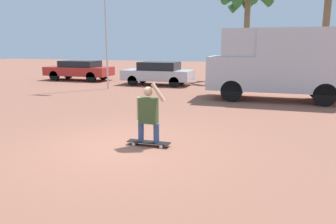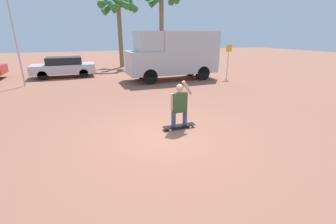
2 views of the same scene
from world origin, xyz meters
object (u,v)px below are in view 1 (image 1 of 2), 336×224
Objects in this scene: person_skateboarder at (148,112)px; parked_car_silver at (158,73)px; camper_van at (281,62)px; flagpole at (106,8)px; skateboard at (149,142)px; palm_tree_center_background at (247,0)px; parked_car_red at (79,70)px.

person_skateboarder reaches higher than parked_car_silver.
camper_van is 9.41m from flagpole.
skateboard is at bearing -57.51° from flagpole.
person_skateboarder reaches higher than skateboard.
flagpole is at bearing 172.22° from camper_van.
palm_tree_center_background is 9.37m from flagpole.
camper_van is at bearing 68.36° from skateboard.
parked_car_silver is at bearing -8.52° from parked_car_red.
flagpole reaches higher than parked_car_silver.
flagpole is (4.00, -3.39, 3.58)m from parked_car_red.
camper_van reaches higher than parked_car_silver.
palm_tree_center_background is 0.81× the size of flagpole.
palm_tree_center_background is (-2.14, 7.60, 3.53)m from camper_van.
parked_car_red is at bearing 139.71° from flagpole.
parked_car_silver is at bearing 108.03° from skateboard.
camper_van is at bearing 68.35° from person_skateboarder.
flagpole is at bearing -40.29° from parked_car_red.
person_skateboarder is at bearing 180.00° from skateboard.
flagpole is at bearing -136.92° from palm_tree_center_background.
parked_car_silver reaches higher than parked_car_red.
parked_car_red is 6.35m from flagpole.
palm_tree_center_background reaches higher than person_skateboarder.
person_skateboarder is 11.37m from flagpole.
palm_tree_center_background is at bearing 15.40° from parked_car_red.
palm_tree_center_background is (4.78, 3.88, 4.48)m from parked_car_silver.
person_skateboarder is at bearing -93.70° from palm_tree_center_background.
camper_van is at bearing -19.61° from parked_car_red.
person_skateboarder is 16.14m from palm_tree_center_background.
skateboard is at bearing -71.97° from parked_car_silver.
palm_tree_center_background is at bearing 39.08° from parked_car_silver.
flagpole reaches higher than skateboard.
parked_car_red is (-9.82, 12.52, 0.65)m from skateboard.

